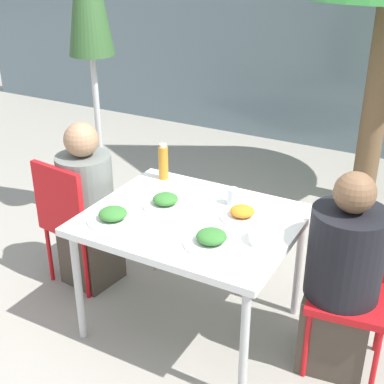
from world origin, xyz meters
The scene contains 14 objects.
ground_plane centered at (0.00, 0.00, 0.00)m, with size 24.00×24.00×0.00m, color gray.
building_facade centered at (0.00, 3.36, 1.50)m, with size 10.00×0.20×3.00m.
dining_table centered at (0.00, 0.00, 0.67)m, with size 1.12×0.92×0.73m.
chair_left centered at (-0.87, 0.02, 0.51)m, with size 0.44×0.44×0.87m.
person_left centered at (-0.81, 0.09, 0.52)m, with size 0.34×0.34×1.10m.
chair_right centered at (0.85, 0.19, 0.51)m, with size 0.45×0.45×0.87m.
person_right centered at (0.81, 0.11, 0.52)m, with size 0.38×0.38×1.12m.
plate_0 centered at (-0.20, 0.05, 0.75)m, with size 0.26×0.26×0.07m.
plate_1 centered at (0.22, -0.20, 0.76)m, with size 0.28×0.28×0.07m.
plate_2 centered at (0.24, 0.12, 0.75)m, with size 0.24×0.24×0.07m.
plate_3 centered at (-0.35, -0.24, 0.76)m, with size 0.28×0.28×0.07m.
bottle centered at (-0.40, 0.36, 0.84)m, with size 0.06×0.06×0.23m.
drinking_cup centered at (0.12, 0.24, 0.78)m, with size 0.07×0.07×0.10m.
salad_bowl centered at (0.44, -0.05, 0.76)m, with size 0.17×0.17×0.06m.
Camera 1 is at (1.22, -2.23, 2.10)m, focal length 50.00 mm.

